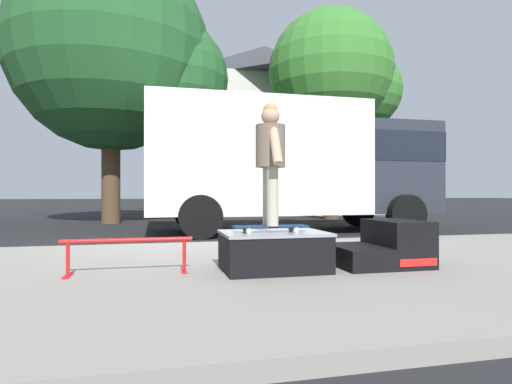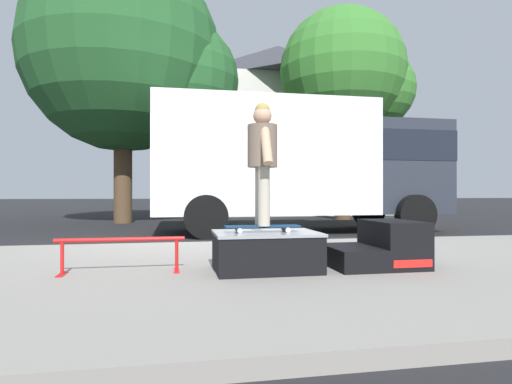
% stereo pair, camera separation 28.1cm
% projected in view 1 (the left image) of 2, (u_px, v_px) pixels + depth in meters
% --- Properties ---
extents(ground_plane, '(140.00, 140.00, 0.00)m').
position_uv_depth(ground_plane, '(143.00, 247.00, 7.20)').
color(ground_plane, black).
extents(sidewalk_slab, '(50.00, 5.00, 0.12)m').
position_uv_depth(sidewalk_slab, '(133.00, 278.00, 4.28)').
color(sidewalk_slab, gray).
rests_on(sidewalk_slab, ground).
extents(skate_box, '(1.08, 0.79, 0.40)m').
position_uv_depth(skate_box, '(274.00, 250.00, 4.37)').
color(skate_box, black).
rests_on(skate_box, sidewalk_slab).
extents(kicker_ramp, '(0.98, 0.80, 0.50)m').
position_uv_depth(kicker_ramp, '(385.00, 247.00, 4.67)').
color(kicker_ramp, black).
rests_on(kicker_ramp, sidewalk_slab).
extents(grind_rail, '(1.27, 0.28, 0.36)m').
position_uv_depth(grind_rail, '(128.00, 248.00, 4.16)').
color(grind_rail, red).
rests_on(grind_rail, sidewalk_slab).
extents(skateboard, '(0.78, 0.22, 0.07)m').
position_uv_depth(skateboard, '(270.00, 227.00, 4.33)').
color(skateboard, navy).
rests_on(skateboard, skate_box).
extents(skater_kid, '(0.31, 0.65, 1.27)m').
position_uv_depth(skater_kid, '(270.00, 153.00, 4.33)').
color(skater_kid, '#B7AD99').
rests_on(skater_kid, skateboard).
extents(box_truck, '(6.91, 2.63, 3.05)m').
position_uv_depth(box_truck, '(293.00, 162.00, 10.14)').
color(box_truck, white).
rests_on(box_truck, ground).
extents(street_tree_main, '(6.68, 6.08, 8.33)m').
position_uv_depth(street_tree_main, '(123.00, 59.00, 12.96)').
color(street_tree_main, brown).
rests_on(street_tree_main, ground).
extents(street_tree_neighbour, '(4.93, 4.49, 7.55)m').
position_uv_depth(street_tree_neighbour, '(337.00, 77.00, 15.16)').
color(street_tree_neighbour, brown).
rests_on(street_tree_neighbour, ground).
extents(house_behind, '(9.54, 8.22, 8.40)m').
position_uv_depth(house_behind, '(265.00, 128.00, 21.02)').
color(house_behind, silver).
rests_on(house_behind, ground).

